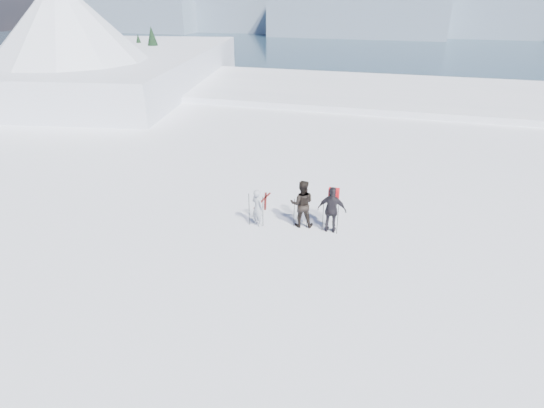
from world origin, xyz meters
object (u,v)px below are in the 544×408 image
at_px(skier_grey, 258,208).
at_px(skis_loose, 264,201).
at_px(skier_dark, 302,204).
at_px(skier_pack, 332,210).

bearing_deg(skier_grey, skis_loose, -49.97).
relative_size(skier_grey, skier_dark, 0.80).
distance_m(skier_pack, skis_loose, 3.84).
bearing_deg(skis_loose, skier_pack, -29.47).
bearing_deg(skier_grey, skier_dark, -135.59).
bearing_deg(skier_pack, skis_loose, -29.49).
relative_size(skier_grey, skis_loose, 0.91).
bearing_deg(skier_dark, skis_loose, -50.52).
xyz_separation_m(skier_grey, skier_pack, (2.86, 0.30, 0.16)).
xyz_separation_m(skier_pack, skis_loose, (-3.25, 1.84, -0.92)).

